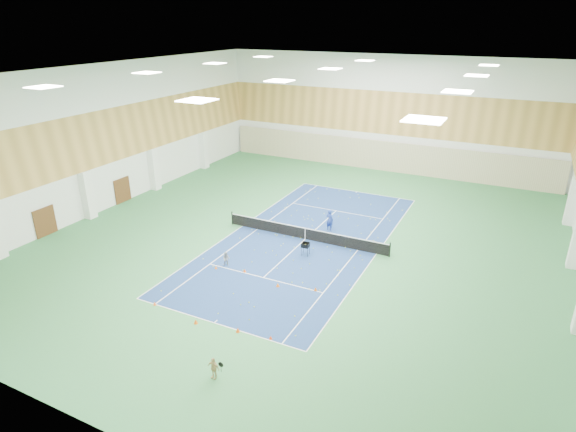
{
  "coord_description": "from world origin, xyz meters",
  "views": [
    {
      "loc": [
        13.31,
        -29.7,
        15.32
      ],
      "look_at": [
        -1.03,
        -0.8,
        2.0
      ],
      "focal_mm": 30.0,
      "sensor_mm": 36.0,
      "label": 1
    }
  ],
  "objects": [
    {
      "name": "child_court",
      "position": [
        -3.01,
        -6.04,
        0.49
      ],
      "size": [
        0.58,
        0.52,
        0.99
      ],
      "primitive_type": "imported",
      "rotation": [
        0.0,
        0.0,
        0.36
      ],
      "color": "gray",
      "rests_on": "ground"
    },
    {
      "name": "cone_svc_b",
      "position": [
        -1.45,
        -6.3,
        0.12
      ],
      "size": [
        0.21,
        0.21,
        0.24
      ],
      "primitive_type": "cone",
      "color": "#E54E0C",
      "rests_on": "ground"
    },
    {
      "name": "room_shell",
      "position": [
        0.0,
        0.0,
        6.0
      ],
      "size": [
        36.0,
        40.0,
        12.0
      ],
      "primitive_type": null,
      "color": "white",
      "rests_on": "ground"
    },
    {
      "name": "cone_base_b",
      "position": [
        -0.87,
        -12.35,
        0.13
      ],
      "size": [
        0.23,
        0.23,
        0.25
      ],
      "primitive_type": "cone",
      "color": "#F3540C",
      "rests_on": "ground"
    },
    {
      "name": "cone_base_c",
      "position": [
        1.57,
        -11.99,
        0.12
      ],
      "size": [
        0.22,
        0.22,
        0.25
      ],
      "primitive_type": "cone",
      "color": "#F6550C",
      "rests_on": "ground"
    },
    {
      "name": "ground",
      "position": [
        0.0,
        0.0,
        0.0
      ],
      "size": [
        40.0,
        40.0,
        0.0
      ],
      "primitive_type": "plane",
      "color": "#317441",
      "rests_on": "ground"
    },
    {
      "name": "court_surface",
      "position": [
        0.0,
        0.0,
        0.01
      ],
      "size": [
        10.97,
        23.77,
        0.01
      ],
      "primitive_type": "cube",
      "color": "navy",
      "rests_on": "ground"
    },
    {
      "name": "child_apron",
      "position": [
        2.44,
        -15.45,
        0.55
      ],
      "size": [
        0.66,
        0.31,
        1.11
      ],
      "primitive_type": "imported",
      "rotation": [
        0.0,
        0.0,
        -0.07
      ],
      "color": "tan",
      "rests_on": "ground"
    },
    {
      "name": "wood_cladding",
      "position": [
        0.0,
        0.0,
        8.0
      ],
      "size": [
        36.0,
        40.0,
        8.0
      ],
      "primitive_type": null,
      "color": "tan",
      "rests_on": "room_shell"
    },
    {
      "name": "cone_base_a",
      "position": [
        -4.09,
        -11.93,
        0.1
      ],
      "size": [
        0.19,
        0.19,
        0.21
      ],
      "primitive_type": "cone",
      "color": "#F64D0C",
      "rests_on": "ground"
    },
    {
      "name": "door_left_a",
      "position": [
        -17.92,
        -8.0,
        1.1
      ],
      "size": [
        0.08,
        1.8,
        2.2
      ],
      "primitive_type": "cube",
      "color": "#593319",
      "rests_on": "ground"
    },
    {
      "name": "back_curtain",
      "position": [
        0.0,
        19.75,
        1.6
      ],
      "size": [
        35.4,
        0.16,
        3.2
      ],
      "primitive_type": "cube",
      "color": "#C6B793",
      "rests_on": "ground"
    },
    {
      "name": "door_left_b",
      "position": [
        -17.92,
        0.0,
        1.1
      ],
      "size": [
        0.08,
        1.8,
        2.2
      ],
      "primitive_type": "cube",
      "color": "#593319",
      "rests_on": "ground"
    },
    {
      "name": "cone_svc_c",
      "position": [
        1.33,
        -6.96,
        0.13
      ],
      "size": [
        0.23,
        0.23,
        0.25
      ],
      "primitive_type": "cone",
      "color": "orange",
      "rests_on": "ground"
    },
    {
      "name": "cone_svc_d",
      "position": [
        3.59,
        -6.36,
        0.12
      ],
      "size": [
        0.21,
        0.21,
        0.24
      ],
      "primitive_type": "cone",
      "color": "#DF5C0B",
      "rests_on": "ground"
    },
    {
      "name": "cone_base_d",
      "position": [
        3.41,
        -11.76,
        0.1
      ],
      "size": [
        0.19,
        0.19,
        0.2
      ],
      "primitive_type": "cone",
      "color": "#F33F0C",
      "rests_on": "ground"
    },
    {
      "name": "ceiling_light_grid",
      "position": [
        0.0,
        0.0,
        11.92
      ],
      "size": [
        21.4,
        25.4,
        0.06
      ],
      "primitive_type": null,
      "color": "white",
      "rests_on": "room_shell"
    },
    {
      "name": "tennis_net",
      "position": [
        0.0,
        0.0,
        0.55
      ],
      "size": [
        12.8,
        0.1,
        1.1
      ],
      "primitive_type": null,
      "color": "black",
      "rests_on": "ground"
    },
    {
      "name": "tennis_balls_scatter",
      "position": [
        0.0,
        0.0,
        0.05
      ],
      "size": [
        10.57,
        22.77,
        0.07
      ],
      "primitive_type": null,
      "color": "#C5DE26",
      "rests_on": "ground"
    },
    {
      "name": "ball_cart",
      "position": [
        1.07,
        -2.31,
        0.47
      ],
      "size": [
        0.6,
        0.6,
        0.94
      ],
      "primitive_type": null,
      "rotation": [
        0.0,
        0.0,
        0.11
      ],
      "color": "black",
      "rests_on": "ground"
    },
    {
      "name": "coach",
      "position": [
        0.98,
        2.4,
        0.85
      ],
      "size": [
        0.7,
        0.53,
        1.7
      ],
      "primitive_type": "imported",
      "rotation": [
        0.0,
        0.0,
        2.92
      ],
      "color": "#213A99",
      "rests_on": "ground"
    },
    {
      "name": "cone_svc_a",
      "position": [
        -3.38,
        -6.75,
        0.11
      ],
      "size": [
        0.19,
        0.19,
        0.21
      ],
      "primitive_type": "cone",
      "color": "orange",
      "rests_on": "ground"
    }
  ]
}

